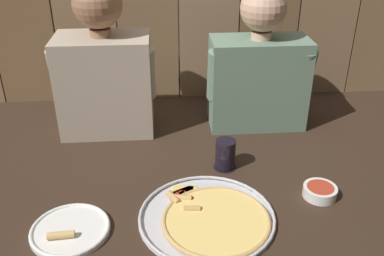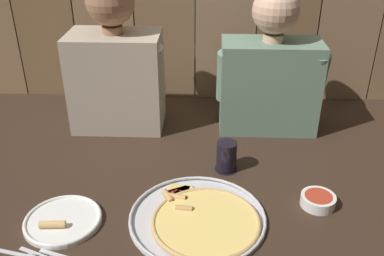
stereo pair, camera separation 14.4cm
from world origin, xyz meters
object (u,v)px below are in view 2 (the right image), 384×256
Objects in this scene: dipping_bowl at (318,200)px; pizza_tray at (201,219)px; drinking_glass at (227,156)px; dinner_plate at (63,220)px; diner_left at (115,62)px; diner_right at (271,67)px.

pizza_tray is at bearing -166.04° from dipping_bowl.
drinking_glass reaches higher than pizza_tray.
drinking_glass is (0.50, 0.31, 0.04)m from dinner_plate.
dipping_bowl is at bearing -34.13° from drinking_glass.
diner_right is (0.62, -0.00, -0.01)m from diner_left.
diner_left reaches higher than pizza_tray.
dipping_bowl is (0.28, -0.19, -0.03)m from drinking_glass.
diner_left is at bearing 143.09° from drinking_glass.
drinking_glass is at bearing 73.26° from pizza_tray.
diner_right is at bearing 101.53° from dipping_bowl.
dinner_plate is at bearing -95.07° from diner_left.
drinking_glass is at bearing -118.07° from diner_right.
diner_left reaches higher than dinner_plate.
diner_right is (0.18, 0.33, 0.21)m from drinking_glass.
dipping_bowl is (0.37, 0.09, 0.01)m from pizza_tray.
drinking_glass is 0.34m from dipping_bowl.
dipping_bowl is 0.19× the size of diner_right.
drinking_glass is 1.00× the size of dipping_bowl.
dipping_bowl is (0.78, 0.11, 0.01)m from dinner_plate.
dinner_plate is 2.11× the size of drinking_glass.
pizza_tray is 0.72m from diner_right.
dipping_bowl reaches higher than dinner_plate.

